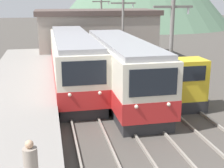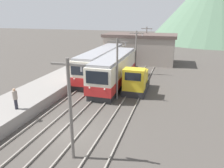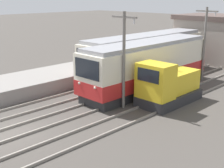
{
  "view_description": "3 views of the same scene",
  "coord_description": "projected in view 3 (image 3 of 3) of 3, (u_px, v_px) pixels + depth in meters",
  "views": [
    {
      "loc": [
        -4.32,
        -7.1,
        6.33
      ],
      "look_at": [
        -0.94,
        9.2,
        1.7
      ],
      "focal_mm": 50.0,
      "sensor_mm": 36.0,
      "label": 1
    },
    {
      "loc": [
        7.26,
        -13.05,
        8.5
      ],
      "look_at": [
        0.93,
        8.24,
        1.31
      ],
      "focal_mm": 35.0,
      "sensor_mm": 36.0,
      "label": 2
    },
    {
      "loc": [
        14.89,
        -6.89,
        7.2
      ],
      "look_at": [
        0.75,
        7.32,
        1.46
      ],
      "focal_mm": 50.0,
      "sensor_mm": 36.0,
      "label": 3
    }
  ],
  "objects": [
    {
      "name": "ground_plane",
      "position": [
        6.0,
        134.0,
        16.77
      ],
      "size": [
        200.0,
        200.0,
        0.0
      ],
      "primitive_type": "plane",
      "color": "#47423D"
    },
    {
      "name": "commuter_train_center",
      "position": [
        148.0,
        68.0,
        24.2
      ],
      "size": [
        2.84,
        12.52,
        3.82
      ],
      "color": "#28282B",
      "rests_on": "ground"
    },
    {
      "name": "track_center",
      "position": [
        8.0,
        134.0,
        16.62
      ],
      "size": [
        1.54,
        60.0,
        0.14
      ],
      "color": "gray",
      "rests_on": "ground"
    },
    {
      "name": "catenary_mast_mid",
      "position": [
        124.0,
        57.0,
        19.73
      ],
      "size": [
        2.0,
        0.2,
        6.25
      ],
      "color": "slate",
      "rests_on": "ground"
    },
    {
      "name": "shunting_locomotive",
      "position": [
        167.0,
        86.0,
        21.23
      ],
      "size": [
        2.4,
        4.88,
        3.0
      ],
      "color": "#28282B",
      "rests_on": "ground"
    },
    {
      "name": "catenary_mast_far",
      "position": [
        205.0,
        41.0,
        26.67
      ],
      "size": [
        2.0,
        0.2,
        6.25
      ],
      "color": "slate",
      "rests_on": "ground"
    },
    {
      "name": "commuter_train_left",
      "position": [
        146.0,
        57.0,
        28.33
      ],
      "size": [
        2.84,
        14.29,
        3.82
      ],
      "color": "#28282B",
      "rests_on": "ground"
    },
    {
      "name": "track_right",
      "position": [
        39.0,
        153.0,
        14.58
      ],
      "size": [
        1.54,
        60.0,
        0.14
      ],
      "color": "gray",
      "rests_on": "ground"
    }
  ]
}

